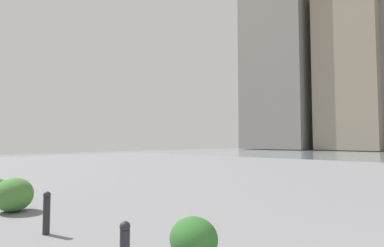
{
  "coord_description": "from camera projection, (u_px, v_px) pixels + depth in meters",
  "views": [
    {
      "loc": [
        -0.49,
        1.82,
        1.66
      ],
      "look_at": [
        7.61,
        -7.04,
        2.36
      ],
      "focal_mm": 28.64,
      "sensor_mm": 36.0,
      "label": 1
    }
  ],
  "objects": [
    {
      "name": "building_highrise",
      "position": [
        283.0,
        69.0,
        71.07
      ],
      "size": [
        14.43,
        15.94,
        38.79
      ],
      "color": "gray",
      "rests_on": "ground"
    },
    {
      "name": "shrub_low",
      "position": [
        194.0,
        239.0,
        4.26
      ],
      "size": [
        0.71,
        0.64,
        0.6
      ],
      "color": "#2D6628",
      "rests_on": "ground"
    },
    {
      "name": "building_annex",
      "position": [
        353.0,
        60.0,
        62.42
      ],
      "size": [
        11.24,
        15.62,
        38.74
      ],
      "color": "gray",
      "rests_on": "ground"
    },
    {
      "name": "shrub_wide",
      "position": [
        14.0,
        195.0,
        7.24
      ],
      "size": [
        0.94,
        0.84,
        0.8
      ],
      "color": "#477F38",
      "rests_on": "ground"
    },
    {
      "name": "bollard_mid",
      "position": [
        47.0,
        212.0,
        5.47
      ],
      "size": [
        0.13,
        0.13,
        0.76
      ],
      "color": "#232328",
      "rests_on": "ground"
    },
    {
      "name": "shrub_tall",
      "position": [
        9.0,
        191.0,
        8.52
      ],
      "size": [
        0.64,
        0.58,
        0.55
      ],
      "color": "#387533",
      "rests_on": "ground"
    }
  ]
}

